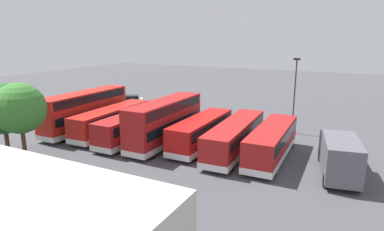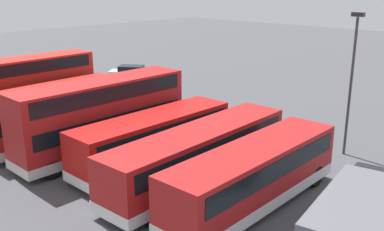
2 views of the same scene
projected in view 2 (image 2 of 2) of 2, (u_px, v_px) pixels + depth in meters
ground_plane at (219, 116)px, 34.96m from camera, size 140.00×140.00×0.00m
bus_single_deck_near_end at (254, 174)px, 20.56m from camera, size 2.85×10.84×2.95m
bus_single_deck_second at (200, 154)px, 22.93m from camera, size 3.12×12.11×2.95m
bus_single_deck_third at (154, 138)px, 25.27m from camera, size 2.66×10.25×2.95m
bus_double_decker_fourth at (102, 115)px, 26.81m from camera, size 2.61×11.12×4.55m
bus_single_deck_fifth at (70, 116)px, 29.34m from camera, size 2.76×11.58×2.95m
bus_single_deck_sixth at (48, 104)px, 32.16m from camera, size 3.08×11.55×2.95m
bus_double_decker_seventh at (19, 86)px, 34.08m from camera, size 2.81×12.07×4.55m
box_truck_blue at (362, 228)px, 15.96m from camera, size 3.78×7.82×3.20m
car_hatchback_silver at (130, 72)px, 48.08m from camera, size 4.51×3.99×1.43m
lamp_post_tall at (352, 75)px, 25.92m from camera, size 0.70×0.30×8.48m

